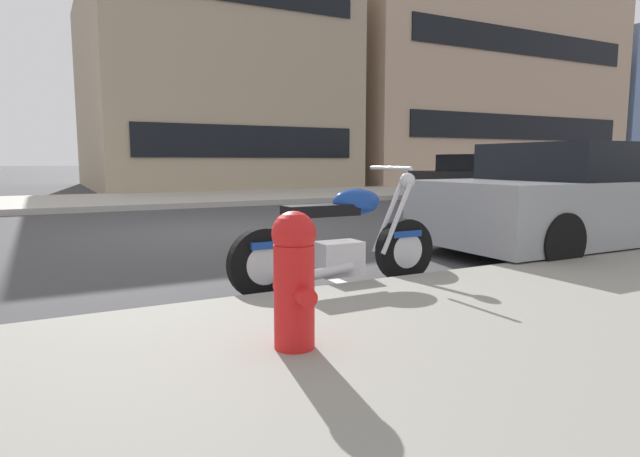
{
  "coord_description": "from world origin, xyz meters",
  "views": [
    {
      "loc": [
        -2.48,
        -8.36,
        1.15
      ],
      "look_at": [
        -0.33,
        -4.27,
        0.56
      ],
      "focal_mm": 30.02,
      "sensor_mm": 36.0,
      "label": 1
    }
  ],
  "objects_px": {
    "parked_motorcycle": "(341,243)",
    "fire_hydrant": "(294,276)",
    "car_opposite_curb": "(481,177)",
    "parked_car_mid_block": "(576,199)"
  },
  "relations": [
    {
      "from": "car_opposite_curb",
      "to": "fire_hydrant",
      "type": "relative_size",
      "value": 5.68
    },
    {
      "from": "parked_motorcycle",
      "to": "parked_car_mid_block",
      "type": "relative_size",
      "value": 0.5
    },
    {
      "from": "parked_car_mid_block",
      "to": "car_opposite_curb",
      "type": "xyz_separation_m",
      "value": [
        5.89,
        7.68,
        -0.01
      ]
    },
    {
      "from": "parked_car_mid_block",
      "to": "car_opposite_curb",
      "type": "distance_m",
      "value": 9.68
    },
    {
      "from": "fire_hydrant",
      "to": "parked_motorcycle",
      "type": "bearing_deg",
      "value": 52.44
    },
    {
      "from": "parked_motorcycle",
      "to": "fire_hydrant",
      "type": "distance_m",
      "value": 1.92
    },
    {
      "from": "fire_hydrant",
      "to": "parked_car_mid_block",
      "type": "bearing_deg",
      "value": 22.1
    },
    {
      "from": "parked_motorcycle",
      "to": "fire_hydrant",
      "type": "relative_size",
      "value": 2.76
    },
    {
      "from": "parked_motorcycle",
      "to": "fire_hydrant",
      "type": "bearing_deg",
      "value": -128.16
    },
    {
      "from": "parked_motorcycle",
      "to": "fire_hydrant",
      "type": "xyz_separation_m",
      "value": [
        -1.17,
        -1.52,
        0.12
      ]
    }
  ]
}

